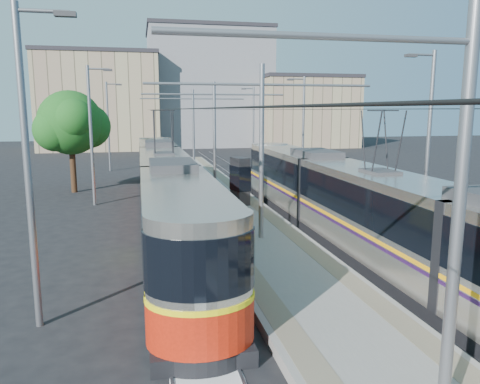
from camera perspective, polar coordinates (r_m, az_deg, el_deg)
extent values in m
plane|color=black|center=(12.55, 12.21, -16.36)|extent=(160.00, 160.00, 0.00)
cube|color=gray|center=(28.14, -2.09, -1.04)|extent=(4.00, 50.00, 0.30)
cube|color=gray|center=(27.90, -5.02, -0.84)|extent=(0.70, 50.00, 0.01)
cube|color=gray|center=(28.39, 0.79, -0.61)|extent=(0.70, 50.00, 0.01)
cube|color=gray|center=(27.75, -10.90, -1.65)|extent=(0.07, 70.00, 0.03)
cube|color=gray|center=(27.82, -7.94, -1.54)|extent=(0.07, 70.00, 0.03)
cube|color=gray|center=(28.79, 3.57, -1.07)|extent=(0.07, 70.00, 0.03)
cube|color=gray|center=(29.21, 6.28, -0.95)|extent=(0.07, 70.00, 0.03)
cube|color=black|center=(24.54, -9.05, -2.68)|extent=(2.30, 29.80, 0.40)
cube|color=#AFAAA0|center=(24.23, -9.16, 1.13)|extent=(2.40, 28.20, 2.90)
cube|color=black|center=(24.16, -9.19, 2.31)|extent=(2.43, 28.20, 1.30)
cube|color=yellow|center=(24.30, -9.13, 0.20)|extent=(2.43, 28.20, 0.12)
cube|color=red|center=(24.38, -9.10, -0.96)|extent=(2.42, 28.20, 1.10)
cube|color=#2D2D30|center=(24.04, -9.26, 4.90)|extent=(1.68, 3.00, 0.30)
cube|color=black|center=(18.15, 16.19, -7.48)|extent=(2.30, 30.70, 0.40)
cube|color=#B8B2A9|center=(17.74, 16.45, -2.38)|extent=(2.40, 29.10, 2.90)
cube|color=black|center=(17.64, 16.53, -0.80)|extent=(2.43, 29.10, 1.30)
cube|color=#FFA60D|center=(17.82, 16.39, -3.64)|extent=(2.43, 29.10, 0.12)
cube|color=#331549|center=(17.86, 16.37, -4.11)|extent=(2.43, 29.10, 0.10)
cube|color=#2D2D30|center=(17.48, 16.71, 2.75)|extent=(1.68, 3.00, 0.30)
cylinder|color=slate|center=(8.03, 25.02, -3.36)|extent=(0.20, 0.20, 7.00)
cylinder|color=slate|center=(7.90, 26.51, 16.09)|extent=(9.20, 0.10, 0.10)
cylinder|color=slate|center=(18.90, 2.64, 4.74)|extent=(0.20, 0.20, 7.00)
cylinder|color=slate|center=(18.85, 2.70, 12.94)|extent=(9.20, 0.10, 0.10)
cylinder|color=slate|center=(30.63, -3.12, 6.74)|extent=(0.20, 0.20, 7.00)
cylinder|color=slate|center=(30.59, -3.17, 11.79)|extent=(9.20, 0.10, 0.10)
cylinder|color=slate|center=(42.51, -5.69, 7.61)|extent=(0.20, 0.20, 7.00)
cylinder|color=slate|center=(42.48, -5.75, 11.25)|extent=(9.20, 0.10, 0.10)
cylinder|color=black|center=(27.22, -9.76, 9.89)|extent=(0.02, 70.00, 0.02)
cylinder|color=black|center=(28.47, 5.11, 9.99)|extent=(0.02, 70.00, 0.02)
cylinder|color=slate|center=(12.59, -24.45, 2.14)|extent=(0.18, 0.18, 8.00)
cube|color=#2D2D30|center=(12.50, -20.53, 19.64)|extent=(0.50, 0.22, 0.12)
cylinder|color=slate|center=(28.37, -17.69, 6.43)|extent=(0.18, 0.18, 8.00)
cube|color=#2D2D30|center=(28.33, -15.82, 14.12)|extent=(0.50, 0.22, 0.12)
cylinder|color=slate|center=(44.31, -15.76, 7.64)|extent=(0.18, 0.18, 8.00)
cube|color=#2D2D30|center=(44.28, -14.54, 12.55)|extent=(0.50, 0.22, 0.12)
cylinder|color=slate|center=(22.02, 21.96, 5.29)|extent=(0.18, 0.18, 8.00)
cube|color=#2D2D30|center=(21.48, 20.11, 15.34)|extent=(0.50, 0.22, 0.12)
cylinder|color=slate|center=(36.37, 7.71, 7.49)|extent=(0.18, 0.18, 8.00)
cube|color=#2D2D30|center=(36.05, 6.16, 13.46)|extent=(0.50, 0.22, 0.12)
cylinder|color=slate|center=(51.71, 1.65, 8.28)|extent=(0.18, 0.18, 8.00)
cube|color=#2D2D30|center=(51.48, 0.45, 12.46)|extent=(0.50, 0.22, 0.12)
cube|color=black|center=(26.02, 0.01, 1.34)|extent=(0.97, 1.29, 2.63)
cube|color=black|center=(25.99, 0.01, 1.71)|extent=(1.02, 1.34, 1.37)
cylinder|color=#382314|center=(33.57, -19.66, 2.37)|extent=(0.39, 0.39, 2.83)
sphere|color=#124114|center=(33.33, -19.99, 7.95)|extent=(4.24, 4.24, 4.24)
sphere|color=#124114|center=(33.92, -18.01, 7.63)|extent=(3.01, 3.01, 3.01)
cube|color=tan|center=(70.40, -16.65, 10.33)|extent=(16.00, 12.00, 12.93)
cube|color=#262328|center=(70.81, -16.93, 15.77)|extent=(16.32, 12.24, 0.50)
cube|color=slate|center=(75.04, -3.94, 12.31)|extent=(18.00, 14.00, 17.22)
cube|color=#262328|center=(75.93, -4.02, 19.01)|extent=(18.36, 14.28, 0.50)
cube|color=tan|center=(72.57, 7.96, 9.50)|extent=(14.00, 10.00, 10.07)
cube|color=#262328|center=(72.73, 8.06, 13.66)|extent=(14.28, 10.20, 0.50)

